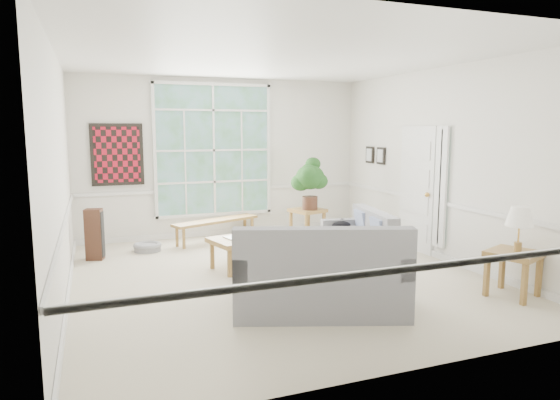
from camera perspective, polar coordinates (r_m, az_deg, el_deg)
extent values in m
cube|color=beige|center=(7.10, -0.18, -8.71)|extent=(5.50, 6.00, 0.01)
cube|color=white|center=(6.86, -0.20, 16.06)|extent=(5.50, 6.00, 0.02)
cube|color=white|center=(9.68, -6.46, 4.81)|extent=(5.50, 0.02, 3.00)
cube|color=white|center=(4.16, 14.47, 0.22)|extent=(5.50, 0.02, 3.00)
cube|color=white|center=(6.40, -23.94, 2.47)|extent=(0.02, 6.00, 3.00)
cube|color=white|center=(8.20, 18.16, 3.86)|extent=(0.02, 6.00, 3.00)
cube|color=white|center=(9.59, -7.58, 5.66)|extent=(2.30, 0.08, 2.40)
cube|color=white|center=(8.69, 15.34, 1.21)|extent=(0.08, 0.90, 2.10)
cube|color=white|center=(8.18, 17.96, 1.40)|extent=(0.08, 0.26, 1.90)
cube|color=maroon|center=(9.34, -18.11, 4.95)|extent=(0.90, 0.06, 1.10)
cube|color=black|center=(9.60, 11.41, 4.97)|extent=(0.04, 0.26, 0.32)
cube|color=black|center=(9.94, 10.18, 5.11)|extent=(0.04, 0.26, 0.32)
cube|color=gray|center=(7.85, 8.78, -4.13)|extent=(1.00, 1.58, 0.80)
cube|color=gray|center=(5.71, 4.57, -7.51)|extent=(2.13, 1.57, 1.03)
cube|color=olive|center=(7.51, -3.12, -5.89)|extent=(1.38, 0.97, 0.47)
imported|color=#98989E|center=(7.44, -3.06, -3.90)|extent=(0.39, 0.39, 0.07)
cube|color=olive|center=(9.27, -7.30, -3.47)|extent=(1.71, 0.93, 0.40)
cube|color=olive|center=(9.49, 3.15, -2.67)|extent=(0.70, 0.70, 0.55)
cube|color=olive|center=(6.83, 25.06, -7.65)|extent=(0.73, 0.73, 0.57)
cylinder|color=gray|center=(8.78, -14.91, -5.21)|extent=(0.57, 0.57, 0.14)
cube|color=#3D2216|center=(8.39, -20.46, -3.71)|extent=(0.30, 0.26, 0.81)
ellipsoid|color=black|center=(8.29, 7.01, -2.83)|extent=(0.40, 0.35, 0.16)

